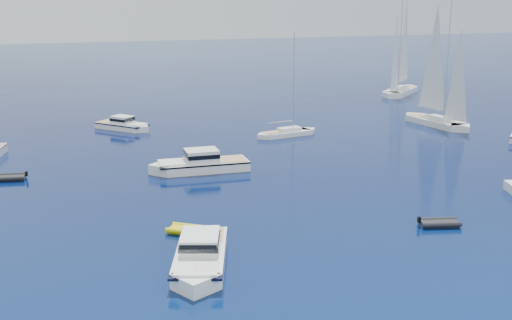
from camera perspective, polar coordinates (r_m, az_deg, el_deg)
The scene contains 10 objects.
ground at distance 38.34m, azimuth 8.92°, elevation -11.63°, with size 400.00×400.00×0.00m, color navy.
motor_cruiser_left at distance 42.16m, azimuth -4.77°, elevation -9.02°, with size 3.09×10.10×2.65m, color white, non-canonical shape.
motor_cruiser_centre at distance 63.63m, azimuth -4.82°, elevation -0.94°, with size 3.12×10.19×2.67m, color white, non-canonical shape.
motor_cruiser_horizon at distance 84.12m, azimuth -11.22°, elevation 2.58°, with size 2.49×8.13×2.13m, color white, non-canonical shape.
sailboat_centre at distance 79.00m, azimuth 2.65°, elevation 2.09°, with size 2.20×8.46×12.44m, color white, non-canonical shape.
sailboat_sails_r at distance 88.15m, azimuth 15.14°, elevation 2.88°, with size 3.07×11.81×17.37m, color silver, non-canonical shape.
sailboat_sails_far at distance 113.78m, azimuth 12.20°, elevation 5.53°, with size 3.35×12.89×18.94m, color white, non-canonical shape.
tender_yellow at distance 47.61m, azimuth -5.62°, elevation -6.25°, with size 1.88×3.38×0.95m, color #D1D10C, non-canonical shape.
tender_grey_near at distance 50.63m, azimuth 15.37°, elevation -5.44°, with size 1.73×3.04×0.95m, color black, non-canonical shape.
tender_grey_far at distance 64.53m, azimuth -20.58°, elevation -1.61°, with size 2.03×3.70×0.95m, color black, non-canonical shape.
Camera 1 is at (-16.43, -30.39, 16.62)m, focal length 46.85 mm.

